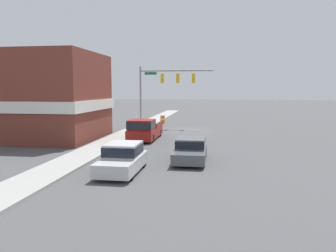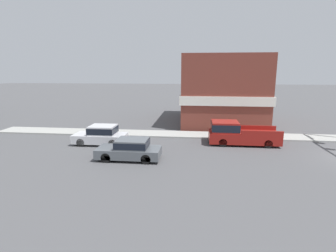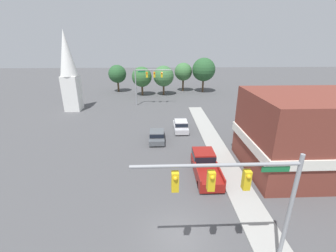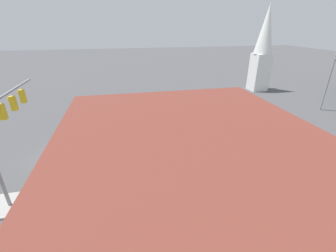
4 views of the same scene
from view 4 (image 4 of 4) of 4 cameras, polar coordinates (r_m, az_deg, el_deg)
ground_plane at (r=22.42m, az=-25.22°, el=-7.04°), size 200.00×200.00×0.00m
sidewalk_curb at (r=17.87m, az=-28.97°, el=-16.21°), size 2.40×60.00×0.14m
near_signal_assembly at (r=18.56m, az=-35.85°, el=1.98°), size 8.39×0.49×7.00m
car_lead at (r=24.47m, az=11.91°, el=-0.46°), size 1.88×4.32×1.43m
car_oncoming at (r=23.34m, az=22.61°, el=-3.01°), size 1.88×4.25×1.58m
pickup_truck_parked at (r=18.49m, az=-4.99°, el=-8.05°), size 2.15×5.63×1.88m
corner_brick_building at (r=9.24m, az=6.43°, el=-26.13°), size 12.01×9.12×7.59m
church_steeple at (r=43.02m, az=23.05°, el=17.92°), size 2.98×2.98×13.97m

